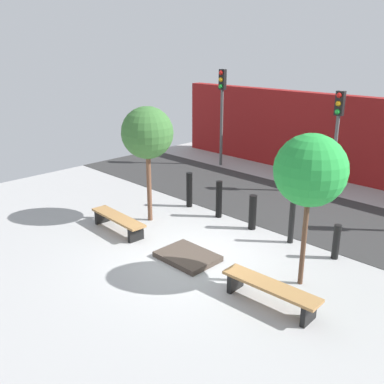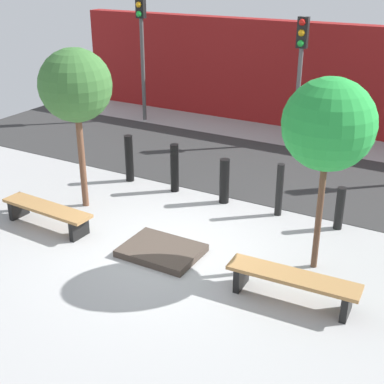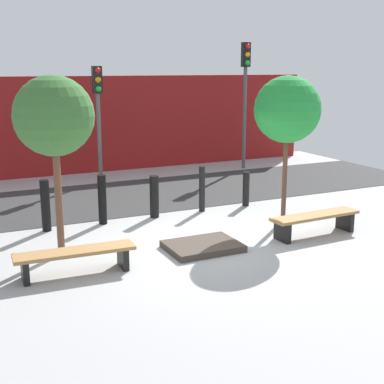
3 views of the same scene
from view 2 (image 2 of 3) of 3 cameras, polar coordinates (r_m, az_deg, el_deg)
ground_plane at (r=9.55m, az=-2.91°, el=-6.30°), size 18.00×18.00×0.00m
road_strip at (r=13.21m, az=7.59°, el=2.42°), size 18.00×3.84×0.01m
building_facade at (r=16.33m, az=13.22°, el=11.80°), size 16.20×0.50×3.08m
bench_left at (r=10.58m, az=-15.21°, el=-2.06°), size 1.99×0.52×0.43m
bench_right at (r=8.24m, az=10.68°, el=-9.39°), size 2.02×0.53×0.45m
planter_bed at (r=9.43m, az=-3.27°, el=-6.26°), size 1.35×1.01×0.13m
tree_behind_left_bench at (r=10.63m, az=-12.33°, el=10.97°), size 1.42×1.42×3.24m
tree_behind_right_bench at (r=8.33m, az=14.37°, el=6.91°), size 1.43×1.43×3.19m
bollard_far_left at (r=12.33m, az=-6.72°, el=3.58°), size 0.19×0.19×1.09m
bollard_left at (r=11.70m, az=-1.87°, el=2.58°), size 0.18×0.18×1.09m
bollard_center at (r=11.18m, az=3.47°, el=1.17°), size 0.21×0.21×0.97m
bollard_right at (r=10.73m, az=9.31°, el=0.23°), size 0.14×0.14×1.09m
bollard_far_right at (r=10.48m, az=15.48°, el=-1.69°), size 0.17×0.17×0.85m
traffic_light_west at (r=16.76m, az=-5.42°, el=16.51°), size 0.28×0.27×3.87m
traffic_light_mid_west at (r=14.59m, az=11.50°, el=13.81°), size 0.28×0.27×3.39m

